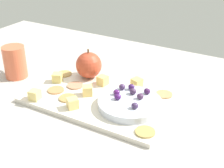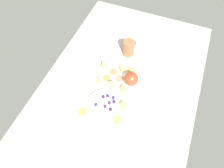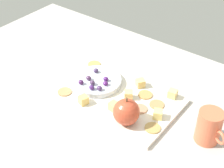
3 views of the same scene
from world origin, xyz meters
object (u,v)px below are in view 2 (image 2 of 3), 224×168
at_px(platter, 112,92).
at_px(cup, 129,48).
at_px(apple_whole, 131,79).
at_px(grape_1, 111,109).
at_px(cheese_cube_0, 124,105).
at_px(grape_2, 109,103).
at_px(grape_7, 105,107).
at_px(grape_6, 108,96).
at_px(grape_3, 114,102).
at_px(grape_4, 103,97).
at_px(serving_dish, 103,104).
at_px(cheese_cube_1, 123,69).
at_px(cracker_0, 113,72).
at_px(cracker_4, 119,78).
at_px(cheese_cube_4, 99,81).
at_px(cracker_5, 83,112).
at_px(cracker_3, 117,120).
at_px(cheese_cube_2, 112,84).
at_px(cheese_cube_5, 124,89).
at_px(cracker_1, 107,78).
at_px(cracker_2, 131,71).
at_px(grape_0, 96,105).
at_px(cheese_cube_3, 105,65).

xyz_separation_m(platter, cup, (-0.30, -0.01, 0.04)).
height_order(apple_whole, grape_1, apple_whole).
bearing_deg(apple_whole, cheese_cube_0, 4.60).
distance_m(grape_2, grape_7, 0.03).
relative_size(grape_2, grape_6, 1.00).
height_order(grape_3, grape_4, same).
bearing_deg(serving_dish, cheese_cube_1, 175.38).
xyz_separation_m(cracker_0, grape_7, (0.23, 0.05, 0.02)).
height_order(cracker_4, grape_3, grape_3).
bearing_deg(serving_dish, cheese_cube_0, 106.31).
xyz_separation_m(cracker_4, grape_3, (0.16, 0.03, 0.02)).
height_order(cheese_cube_4, grape_1, grape_1).
xyz_separation_m(platter, cracker_5, (0.17, -0.09, 0.01)).
distance_m(cheese_cube_4, cracker_3, 0.25).
bearing_deg(cracker_4, cheese_cube_2, -21.70).
bearing_deg(grape_4, cheese_cube_5, 139.14).
xyz_separation_m(cheese_cube_1, cup, (-0.15, -0.02, 0.02)).
bearing_deg(cheese_cube_4, cracker_1, 142.74).
bearing_deg(cheese_cube_1, cracker_1, -37.54).
distance_m(cheese_cube_2, grape_2, 0.12).
height_order(cheese_cube_4, grape_6, grape_6).
bearing_deg(cracker_2, cheese_cube_1, -75.65).
xyz_separation_m(apple_whole, cracker_2, (-0.08, -0.02, -0.04)).
distance_m(cracker_4, grape_1, 0.21).
bearing_deg(cracker_3, grape_1, -122.61).
distance_m(cheese_cube_2, grape_4, 0.10).
xyz_separation_m(grape_0, grape_6, (-0.07, 0.04, -0.00)).
height_order(cheese_cube_1, grape_7, grape_7).
bearing_deg(grape_0, cracker_1, -174.56).
xyz_separation_m(grape_0, grape_7, (-0.01, 0.05, -0.00)).
distance_m(cheese_cube_4, grape_2, 0.16).
distance_m(platter, serving_dish, 0.09).
relative_size(cracker_0, grape_3, 2.60).
bearing_deg(cheese_cube_4, platter, 69.40).
height_order(serving_dish, cracker_0, serving_dish).
bearing_deg(grape_1, platter, -160.29).
distance_m(cheese_cube_2, cracker_0, 0.09).
bearing_deg(cracker_5, cracker_1, 171.89).
relative_size(platter, cheese_cube_3, 14.92).
xyz_separation_m(cheese_cube_5, cup, (-0.27, -0.07, 0.02)).
height_order(cheese_cube_2, cracker_1, cheese_cube_2).
height_order(platter, cracker_1, cracker_1).
relative_size(cheese_cube_4, grape_4, 1.50).
bearing_deg(cheese_cube_4, grape_0, 17.61).
relative_size(grape_1, grape_6, 1.00).
distance_m(cracker_1, cup, 0.24).
xyz_separation_m(cheese_cube_0, cracker_0, (-0.19, -0.13, -0.01)).
height_order(platter, grape_0, grape_0).
xyz_separation_m(cheese_cube_2, grape_7, (0.15, 0.02, 0.01)).
bearing_deg(cheese_cube_5, serving_dish, -29.71).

